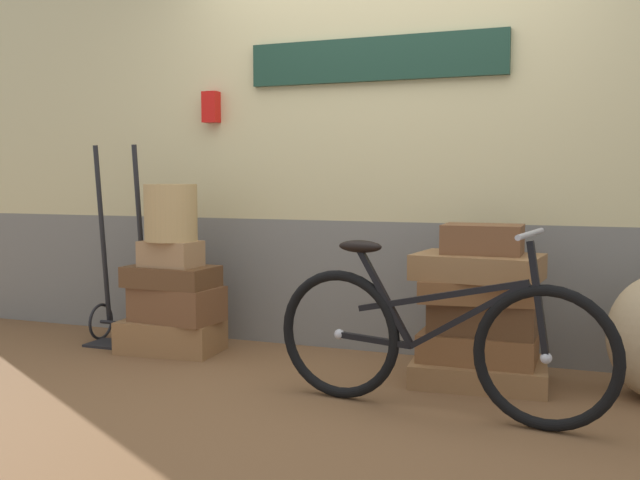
{
  "coord_description": "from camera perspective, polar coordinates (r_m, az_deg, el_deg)",
  "views": [
    {
      "loc": [
        1.2,
        -3.47,
        1.08
      ],
      "look_at": [
        -0.19,
        0.18,
        0.74
      ],
      "focal_mm": 40.45,
      "sensor_mm": 36.0,
      "label": 1
    }
  ],
  "objects": [
    {
      "name": "ground",
      "position": [
        3.83,
        1.71,
        -11.81
      ],
      "size": [
        9.29,
        5.2,
        0.06
      ],
      "primitive_type": "cube",
      "color": "brown"
    },
    {
      "name": "station_building",
      "position": [
        4.48,
        5.46,
        6.61
      ],
      "size": [
        7.29,
        0.74,
        2.41
      ],
      "color": "slate",
      "rests_on": "ground"
    },
    {
      "name": "suitcase_0",
      "position": [
        4.6,
        -11.69,
        -7.42
      ],
      "size": [
        0.63,
        0.42,
        0.2
      ],
      "primitive_type": "cube",
      "rotation": [
        0.0,
        0.0,
        0.08
      ],
      "color": "olive",
      "rests_on": "ground"
    },
    {
      "name": "suitcase_1",
      "position": [
        4.53,
        -11.23,
        -4.97
      ],
      "size": [
        0.56,
        0.38,
        0.21
      ],
      "primitive_type": "cube",
      "rotation": [
        0.0,
        0.0,
        -0.1
      ],
      "color": "brown",
      "rests_on": "suitcase_0"
    },
    {
      "name": "suitcase_2",
      "position": [
        4.51,
        -11.68,
        -2.83
      ],
      "size": [
        0.55,
        0.34,
        0.13
      ],
      "primitive_type": "cube",
      "rotation": [
        0.0,
        0.0,
        -0.03
      ],
      "color": "brown",
      "rests_on": "suitcase_1"
    },
    {
      "name": "suitcase_3",
      "position": [
        4.48,
        -11.72,
        -1.07
      ],
      "size": [
        0.36,
        0.25,
        0.16
      ],
      "primitive_type": "cube",
      "rotation": [
        0.0,
        0.0,
        -0.06
      ],
      "color": "#9E754C",
      "rests_on": "suitcase_2"
    },
    {
      "name": "suitcase_4",
      "position": [
        3.93,
        12.47,
        -10.13
      ],
      "size": [
        0.72,
        0.53,
        0.12
      ],
      "primitive_type": "cube",
      "rotation": [
        0.0,
        0.0,
        0.08
      ],
      "color": "olive",
      "rests_on": "ground"
    },
    {
      "name": "suitcase_5",
      "position": [
        3.89,
        12.4,
        -8.21
      ],
      "size": [
        0.59,
        0.38,
        0.15
      ],
      "primitive_type": "cube",
      "rotation": [
        0.0,
        0.0,
        0.0
      ],
      "color": "brown",
      "rests_on": "suitcase_4"
    },
    {
      "name": "suitcase_6",
      "position": [
        3.86,
        12.85,
        -5.91
      ],
      "size": [
        0.54,
        0.35,
        0.17
      ],
      "primitive_type": "cube",
      "rotation": [
        0.0,
        0.0,
        -0.03
      ],
      "color": "brown",
      "rests_on": "suitcase_5"
    },
    {
      "name": "suitcase_7",
      "position": [
        3.82,
        12.28,
        -3.87
      ],
      "size": [
        0.62,
        0.45,
        0.11
      ],
      "primitive_type": "cube",
      "rotation": [
        0.0,
        0.0,
        0.12
      ],
      "color": "brown",
      "rests_on": "suitcase_6"
    },
    {
      "name": "suitcase_8",
      "position": [
        3.79,
        12.39,
        -2.08
      ],
      "size": [
        0.66,
        0.47,
        0.13
      ],
      "primitive_type": "cube",
      "rotation": [
        0.0,
        0.0,
        -0.1
      ],
      "color": "olive",
      "rests_on": "suitcase_7"
    },
    {
      "name": "suitcase_9",
      "position": [
        3.81,
        12.75,
        0.07
      ],
      "size": [
        0.4,
        0.28,
        0.15
      ],
      "primitive_type": "cube",
      "rotation": [
        0.0,
        0.0,
        0.01
      ],
      "color": "brown",
      "rests_on": "suitcase_8"
    },
    {
      "name": "wicker_basket",
      "position": [
        4.45,
        -11.72,
        2.13
      ],
      "size": [
        0.32,
        0.32,
        0.35
      ],
      "primitive_type": "cylinder",
      "color": "tan",
      "rests_on": "suitcase_3"
    },
    {
      "name": "luggage_trolley",
      "position": [
        4.87,
        -15.49,
        -4.02
      ],
      "size": [
        0.38,
        0.34,
        1.28
      ],
      "color": "black",
      "rests_on": "ground"
    },
    {
      "name": "bicycle",
      "position": [
        3.35,
        9.02,
        -7.82
      ],
      "size": [
        1.6,
        0.46,
        0.85
      ],
      "color": "black",
      "rests_on": "ground"
    }
  ]
}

